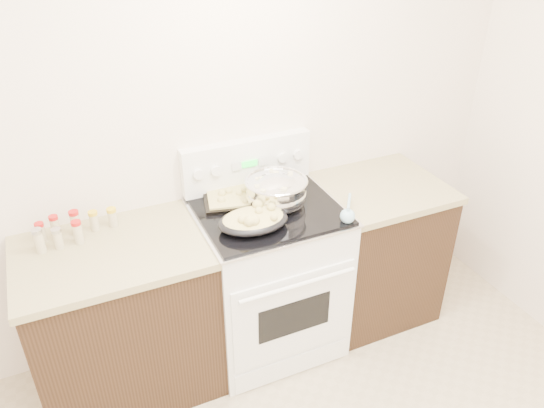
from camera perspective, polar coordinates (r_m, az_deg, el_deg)
room_shell at (r=1.24m, az=11.38°, el=-4.96°), size 4.10×3.60×2.75m
counter_left at (r=2.97m, az=-15.60°, el=-11.84°), size 0.93×0.67×0.92m
counter_right at (r=3.42m, az=10.83°, el=-4.71°), size 0.73×0.67×0.92m
kitchen_range at (r=3.10m, az=-0.42°, el=-7.65°), size 0.78×0.73×1.22m
mixing_bowl at (r=2.84m, az=0.45°, el=1.30°), size 0.42×0.42×0.20m
roasting_pan at (r=2.66m, az=-2.02°, el=-1.70°), size 0.38×0.28×0.11m
baking_sheet at (r=2.92m, az=-3.27°, el=0.84°), size 0.48×0.38×0.06m
wooden_spoon at (r=2.79m, az=-3.00°, el=-0.90°), size 0.14×0.22×0.04m
blue_ladle at (r=2.76m, az=8.15°, el=-1.11°), size 0.18×0.24×0.10m
spice_jars at (r=2.79m, az=-20.97°, el=-2.51°), size 0.40×0.14×0.13m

